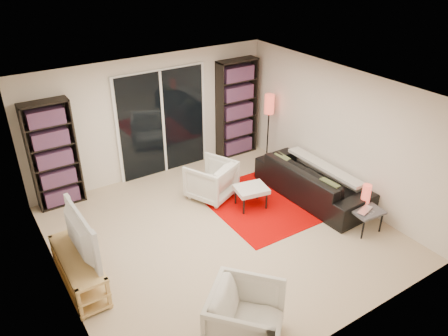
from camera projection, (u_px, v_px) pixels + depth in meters
The scene contains 20 objects.
floor at pixel (221, 232), 7.21m from camera, with size 5.00×5.00×0.00m, color #C0AC8D.
wall_back at pixel (152, 117), 8.49m from camera, with size 5.00×0.02×2.40m, color silver.
wall_front at pixel (343, 259), 4.80m from camera, with size 5.00×0.02×2.40m, color silver.
wall_left at pixel (53, 220), 5.45m from camera, with size 0.02×5.00×2.40m, color silver.
wall_right at pixel (338, 133), 7.84m from camera, with size 0.02×5.00×2.40m, color silver.
ceiling at pixel (221, 93), 6.08m from camera, with size 5.00×5.00×0.02m, color white.
sliding_door at pixel (162, 123), 8.63m from camera, with size 1.92×0.08×2.16m.
bookshelf_left at pixel (53, 155), 7.54m from camera, with size 0.80×0.30×1.95m.
bookshelf_right at pixel (237, 108), 9.35m from camera, with size 0.90×0.30×2.10m.
tv_stand at pixel (79, 270), 6.02m from camera, with size 0.44×1.36×0.50m.
tv at pixel (74, 236), 5.76m from camera, with size 1.15×0.15×0.66m, color black.
rug at pixel (257, 205), 7.92m from camera, with size 1.52×2.06×0.01m, color #C20200.
sofa at pixel (312, 181), 8.04m from camera, with size 2.29×0.90×0.67m, color black.
armchair_back at pixel (211, 180), 8.04m from camera, with size 0.76×0.78×0.71m, color silver.
armchair_front at pixel (246, 318), 5.11m from camera, with size 0.82×0.84×0.77m, color silver.
ottoman at pixel (251, 190), 7.74m from camera, with size 0.63×0.55×0.40m.
side_table at pixel (365, 211), 7.13m from camera, with size 0.53×0.53×0.40m.
laptop at pixel (368, 211), 7.02m from camera, with size 0.33×0.21×0.03m, color silver.
table_lamp at pixel (366, 194), 7.21m from camera, with size 0.15×0.15×0.33m, color #D74430.
floor_lamp at pixel (269, 111), 8.98m from camera, with size 0.22×0.22×1.48m.
Camera 1 is at (-3.14, -4.93, 4.36)m, focal length 35.00 mm.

